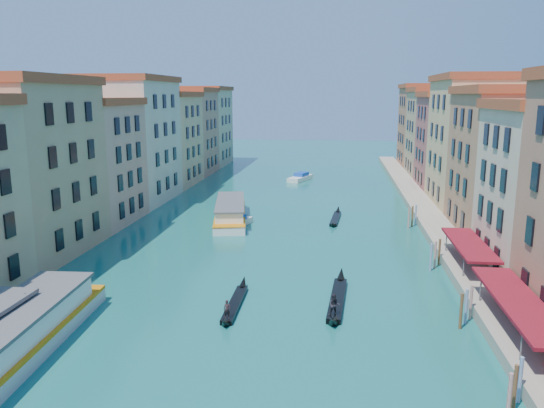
{
  "coord_description": "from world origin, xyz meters",
  "views": [
    {
      "loc": [
        8.77,
        -14.96,
        17.85
      ],
      "look_at": [
        1.89,
        39.75,
        6.49
      ],
      "focal_mm": 35.0,
      "sensor_mm": 36.0,
      "label": 1
    }
  ],
  "objects_px": {
    "gondola_fore": "(235,302)",
    "gondola_right": "(337,298)",
    "vaporetto_near": "(12,338)",
    "vaporetto_far": "(230,211)"
  },
  "relations": [
    {
      "from": "gondola_fore",
      "to": "gondola_right",
      "type": "xyz_separation_m",
      "value": [
        8.74,
        1.79,
        0.13
      ]
    },
    {
      "from": "vaporetto_near",
      "to": "vaporetto_far",
      "type": "xyz_separation_m",
      "value": [
        6.6,
        42.6,
        -0.19
      ]
    },
    {
      "from": "vaporetto_far",
      "to": "gondola_fore",
      "type": "distance_m",
      "value": 32.54
    },
    {
      "from": "vaporetto_far",
      "to": "vaporetto_near",
      "type": "bearing_deg",
      "value": -109.34
    },
    {
      "from": "vaporetto_near",
      "to": "vaporetto_far",
      "type": "height_order",
      "value": "vaporetto_near"
    },
    {
      "from": "gondola_fore",
      "to": "gondola_right",
      "type": "relative_size",
      "value": 0.82
    },
    {
      "from": "vaporetto_near",
      "to": "gondola_fore",
      "type": "distance_m",
      "value": 17.34
    },
    {
      "from": "vaporetto_near",
      "to": "vaporetto_far",
      "type": "distance_m",
      "value": 43.11
    },
    {
      "from": "vaporetto_far",
      "to": "gondola_right",
      "type": "relative_size",
      "value": 1.5
    },
    {
      "from": "vaporetto_near",
      "to": "gondola_right",
      "type": "height_order",
      "value": "vaporetto_near"
    }
  ]
}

